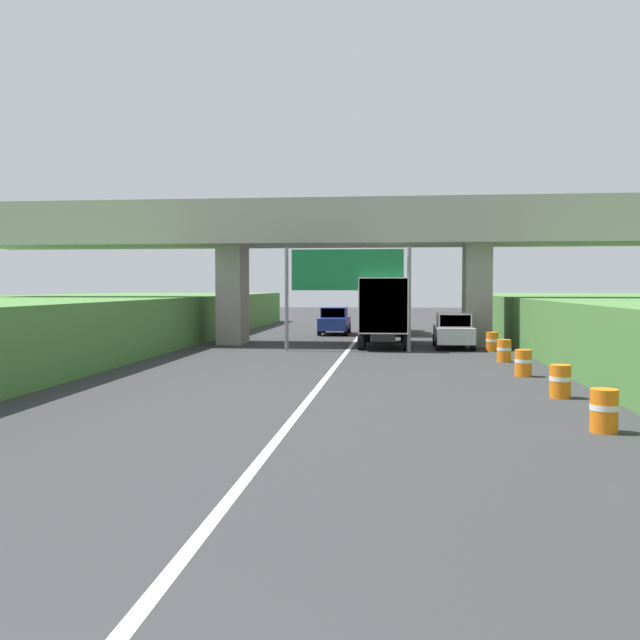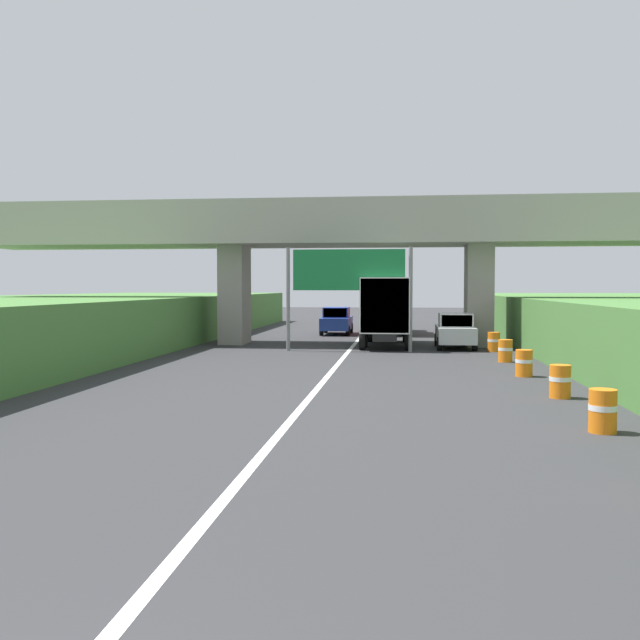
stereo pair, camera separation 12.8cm
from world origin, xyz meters
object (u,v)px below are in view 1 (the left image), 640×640
Objects in this scene: car_blue at (334,321)px; construction_barrel_4 at (504,351)px; truck_green at (385,308)px; truck_red at (385,303)px; construction_barrel_1 at (604,410)px; construction_barrel_2 at (560,381)px; overhead_highway_sign at (347,276)px; car_silver at (453,331)px; construction_barrel_5 at (492,342)px; construction_barrel_3 at (523,363)px.

car_blue is 4.56× the size of construction_barrel_4.
truck_green reaches higher than construction_barrel_4.
construction_barrel_1 is (5.11, -30.77, -1.47)m from truck_red.
construction_barrel_2 is at bearing -89.00° from construction_barrel_4.
overhead_highway_sign is 6.53× the size of construction_barrel_2.
overhead_highway_sign reaches higher than truck_green.
construction_barrel_4 is at bearing -75.87° from car_silver.
truck_red reaches higher than construction_barrel_5.
truck_red reaches higher than construction_barrel_3.
truck_red reaches higher than construction_barrel_4.
construction_barrel_3 is at bearing 92.38° from construction_barrel_2.
car_silver is 19.97m from construction_barrel_1.
truck_green is at bearing 164.17° from car_silver.
construction_barrel_2 is (0.13, 4.60, 0.00)m from construction_barrel_1.
overhead_highway_sign is at bearing 148.96° from construction_barrel_4.
construction_barrel_3 and construction_barrel_5 have the same top height.
truck_green is at bearing 107.29° from construction_barrel_2.
construction_barrel_4 is at bearing 91.00° from construction_barrel_2.
truck_green is 8.11× the size of construction_barrel_2.
truck_red is at bearing 83.44° from overhead_highway_sign.
truck_red and truck_green have the same top height.
car_silver is at bearing -54.83° from car_blue.
construction_barrel_2 and construction_barrel_5 have the same top height.
car_silver is 6.31m from construction_barrel_4.
construction_barrel_5 is at bearing 89.06° from construction_barrel_3.
car_silver is 15.41m from construction_barrel_2.
construction_barrel_2 is at bearing -62.89° from overhead_highway_sign.
construction_barrel_3 and construction_barrel_4 have the same top height.
car_blue reaches higher than construction_barrel_3.
overhead_highway_sign is 12.05m from car_blue.
construction_barrel_5 is (-0.04, 13.80, 0.00)m from construction_barrel_2.
construction_barrel_4 is (0.03, 4.60, 0.00)m from construction_barrel_3.
car_silver is 4.56× the size of construction_barrel_2.
overhead_highway_sign is 15.10m from construction_barrel_2.
construction_barrel_3 is (-0.19, 4.60, 0.00)m from construction_barrel_2.
overhead_highway_sign is at bearing 110.42° from construction_barrel_1.
construction_barrel_1 is at bearing -69.58° from overhead_highway_sign.
construction_barrel_2 is (6.74, -13.16, -3.06)m from overhead_highway_sign.
construction_barrel_3 is at bearing -67.92° from car_blue.
car_blue is 4.56× the size of construction_barrel_2.
car_silver is at bearing 98.00° from construction_barrel_3.
construction_barrel_2 is (5.24, -26.17, -1.47)m from truck_red.
construction_barrel_1 is 9.20m from construction_barrel_3.
construction_barrel_1 is 18.40m from construction_barrel_5.
construction_barrel_5 is (0.09, 18.40, 0.00)m from construction_barrel_1.
truck_red is 1.78× the size of car_blue.
truck_red is at bearing 101.33° from construction_barrel_2.
construction_barrel_2 is (8.38, -24.79, -0.40)m from car_blue.
construction_barrel_5 is (1.66, -1.51, -0.40)m from car_silver.
truck_green reaches higher than construction_barrel_3.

